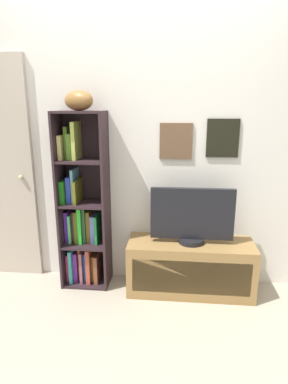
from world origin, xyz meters
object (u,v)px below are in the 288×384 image
Objects in this scene: football at (79,100)px; tv_stand at (190,267)px; television at (192,217)px; bookshelf at (82,213)px.

football reaches higher than tv_stand.
television is at bearing 90.00° from tv_stand.
tv_stand is 0.47m from television.
bookshelf is 5.61× the size of football.
football is at bearing 176.96° from television.
football is 1.34m from television.
television is (0.98, -0.08, 0.03)m from bookshelf.
bookshelf is at bearing 175.09° from tv_stand.
bookshelf is 1.44× the size of tv_stand.
television is at bearing -4.85° from bookshelf.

